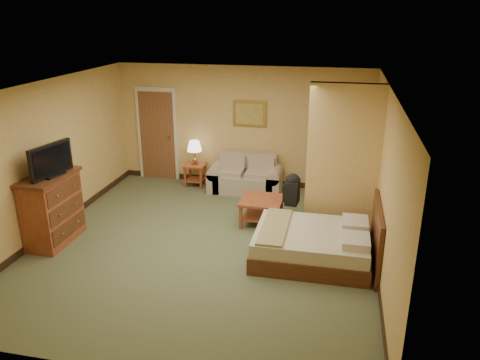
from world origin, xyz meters
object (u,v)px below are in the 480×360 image
(coffee_table, at_px, (262,206))
(bed, at_px, (316,244))
(dresser, at_px, (53,209))
(loveseat, at_px, (246,180))

(coffee_table, height_order, bed, bed)
(dresser, height_order, bed, dresser)
(loveseat, relative_size, coffee_table, 2.05)
(loveseat, height_order, dresser, dresser)
(loveseat, bearing_deg, dresser, -131.48)
(dresser, distance_m, bed, 4.33)
(loveseat, bearing_deg, coffee_table, -68.28)
(dresser, xyz_separation_m, bed, (4.30, 0.31, -0.33))
(coffee_table, bearing_deg, dresser, -156.17)
(loveseat, height_order, bed, bed)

